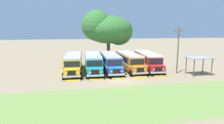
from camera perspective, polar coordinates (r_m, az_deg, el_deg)
name	(u,v)px	position (r m, az deg, el deg)	size (l,w,h in m)	color
ground_plane	(119,79)	(26.83, 2.24, -5.23)	(220.00, 220.00, 0.00)	#937F60
foreground_grass_strip	(139,101)	(19.36, 8.14, -11.35)	(80.00, 9.60, 0.01)	olive
parked_bus_slot_0	(73,62)	(31.93, -11.43, -0.08)	(3.14, 10.90, 2.82)	yellow
parked_bus_slot_1	(93,62)	(31.95, -5.61, 0.08)	(3.23, 10.92, 2.82)	teal
parked_bus_slot_2	(110,61)	(32.31, -0.54, 0.23)	(3.00, 10.88, 2.82)	#23519E
parked_bus_slot_3	(129,60)	(33.27, 5.08, 0.48)	(2.72, 10.84, 2.82)	orange
parked_bus_slot_4	(147,60)	(34.27, 10.52, 0.62)	(3.57, 10.97, 2.82)	red
curb_wheelstop_0	(73,81)	(26.45, -11.62, -5.48)	(2.00, 0.36, 0.15)	yellow
curb_wheelstop_1	(96,79)	(26.62, -4.69, -5.20)	(2.00, 0.36, 0.15)	yellow
curb_wheelstop_2	(119,78)	(27.17, 2.04, -4.87)	(2.00, 0.36, 0.15)	yellow
curb_wheelstop_3	(140,77)	(28.08, 8.42, -4.48)	(2.00, 0.36, 0.15)	yellow
curb_wheelstop_4	(161,76)	(29.30, 14.32, -4.08)	(2.00, 0.36, 0.15)	yellow
broad_shade_tree	(108,29)	(43.40, -1.28, 9.73)	(11.84, 10.83, 10.98)	brown
utility_pole	(178,49)	(31.80, 19.08, 3.74)	(1.80, 0.20, 7.29)	brown
waiting_shelter	(199,59)	(31.99, 24.57, 0.82)	(3.60, 2.60, 2.72)	brown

